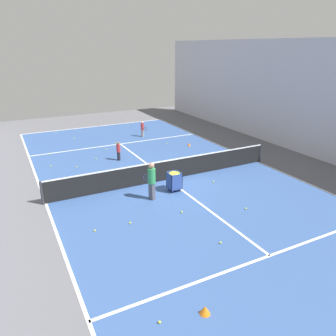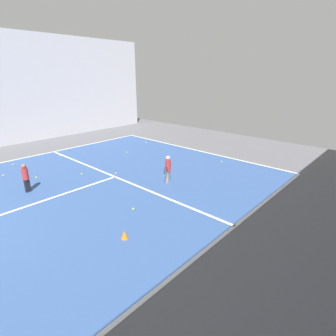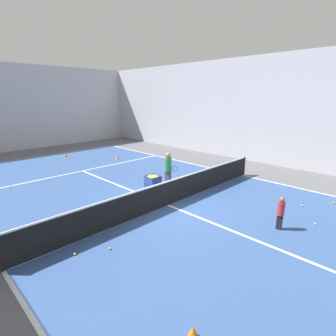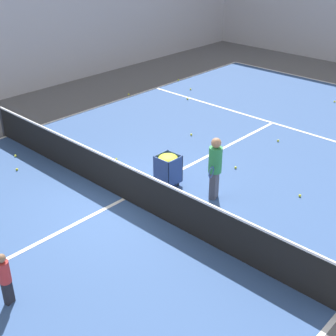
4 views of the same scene
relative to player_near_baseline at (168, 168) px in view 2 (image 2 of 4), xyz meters
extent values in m
cube|color=white|center=(2.04, -4.51, -0.63)|extent=(11.15, 0.10, 0.00)
cube|color=white|center=(2.04, 1.05, -0.63)|extent=(11.15, 0.10, 0.00)
cube|color=gray|center=(0.01, -0.01, -0.38)|extent=(0.15, 0.20, 0.50)
cylinder|color=#B22D2D|center=(0.01, -0.01, 0.09)|extent=(0.27, 0.27, 0.44)
sphere|color=beige|center=(0.01, -0.01, 0.39)|extent=(0.17, 0.17, 0.17)
torus|color=black|center=(-0.12, 0.25, -0.02)|extent=(0.10, 0.28, 0.28)
cube|color=black|center=(3.18, 4.08, -0.39)|extent=(0.14, 0.19, 0.48)
cylinder|color=#B22D2D|center=(3.18, 4.08, 0.07)|extent=(0.26, 0.26, 0.43)
sphere|color=#846047|center=(3.18, 4.08, 0.36)|extent=(0.16, 0.16, 0.16)
cone|color=orange|center=(-1.70, 3.53, -0.52)|extent=(0.19, 0.19, 0.22)
sphere|color=yellow|center=(4.44, -1.52, -0.59)|extent=(0.07, 0.07, 0.07)
sphere|color=yellow|center=(6.50, 1.22, -0.59)|extent=(0.07, 0.07, 0.07)
sphere|color=yellow|center=(5.56, 4.18, -0.59)|extent=(0.07, 0.07, 0.07)
sphere|color=yellow|center=(-0.25, -3.58, -0.59)|extent=(0.07, 0.07, 0.07)
sphere|color=yellow|center=(4.29, 3.34, -0.59)|extent=(0.07, 0.07, 0.07)
sphere|color=yellow|center=(2.28, 0.83, -0.59)|extent=(0.07, 0.07, 0.07)
sphere|color=yellow|center=(5.29, -3.76, -0.59)|extent=(0.07, 0.07, 0.07)
sphere|color=yellow|center=(3.27, 1.87, -0.59)|extent=(0.07, 0.07, 0.07)
sphere|color=yellow|center=(-0.70, 2.38, -0.59)|extent=(0.07, 0.07, 0.07)
sphere|color=yellow|center=(6.73, 3.40, -0.59)|extent=(0.07, 0.07, 0.07)
camera|label=1|loc=(8.65, 20.72, 5.39)|focal=35.00mm
camera|label=2|loc=(-6.47, 7.05, 3.42)|focal=28.00mm
camera|label=3|loc=(-4.56, 1.28, 3.41)|focal=28.00mm
camera|label=4|loc=(9.56, 1.42, 5.39)|focal=50.00mm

